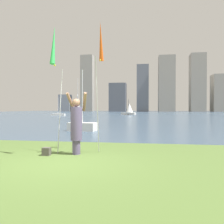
# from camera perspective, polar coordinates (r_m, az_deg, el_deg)

# --- Properties ---
(ground) EXTENTS (120.00, 138.00, 0.12)m
(ground) POSITION_cam_1_polar(r_m,az_deg,el_deg) (57.10, 6.44, -0.62)
(ground) COLOR #4C662D
(person) EXTENTS (0.74, 0.55, 2.02)m
(person) POSITION_cam_1_polar(r_m,az_deg,el_deg) (7.67, -8.72, -2.88)
(person) COLOR #594C72
(person) RESTS_ON ground
(kite_flag_left) EXTENTS (0.16, 0.95, 4.10)m
(kite_flag_left) POSITION_cam_1_polar(r_m,az_deg,el_deg) (7.84, -14.06, 14.82)
(kite_flag_left) COLOR #B2B2B7
(kite_flag_left) RESTS_ON ground
(kite_flag_right) EXTENTS (0.16, 1.04, 4.54)m
(kite_flag_right) POSITION_cam_1_polar(r_m,az_deg,el_deg) (8.57, -2.79, 16.16)
(kite_flag_right) COLOR #B2B2B7
(kite_flag_right) RESTS_ON ground
(bag) EXTENTS (0.24, 0.20, 0.25)m
(bag) POSITION_cam_1_polar(r_m,az_deg,el_deg) (7.78, -15.75, -9.28)
(bag) COLOR #4C4742
(bag) RESTS_ON ground
(sailboat_1) EXTENTS (1.89, 1.12, 4.02)m
(sailboat_1) POSITION_cam_1_polar(r_m,az_deg,el_deg) (15.49, -7.27, -3.50)
(sailboat_1) COLOR silver
(sailboat_1) RESTS_ON ground
(sailboat_4) EXTENTS (3.24, 1.88, 3.46)m
(sailboat_4) POSITION_cam_1_polar(r_m,az_deg,el_deg) (51.62, 4.21, 0.67)
(sailboat_4) COLOR silver
(sailboat_4) RESTS_ON ground
(sailboat_7) EXTENTS (2.82, 0.70, 3.57)m
(sailboat_7) POSITION_cam_1_polar(r_m,az_deg,el_deg) (47.16, -13.07, -0.58)
(sailboat_7) COLOR white
(sailboat_7) RESTS_ON ground
(sailboat_8) EXTENTS (1.75, 1.81, 5.94)m
(sailboat_8) POSITION_cam_1_polar(r_m,az_deg,el_deg) (35.02, -8.44, 1.42)
(sailboat_8) COLOR brown
(sailboat_8) RESTS_ON ground
(skyline_tower_0) EXTENTS (5.33, 3.97, 7.72)m
(skyline_tower_0) POSITION_cam_1_polar(r_m,az_deg,el_deg) (109.99, -11.40, 2.17)
(skyline_tower_0) COLOR gray
(skyline_tower_0) RESTS_ON ground
(skyline_tower_1) EXTENTS (5.59, 3.79, 25.37)m
(skyline_tower_1) POSITION_cam_1_polar(r_m,az_deg,el_deg) (107.03, -6.09, 6.95)
(skyline_tower_1) COLOR gray
(skyline_tower_1) RESTS_ON ground
(skyline_tower_2) EXTENTS (7.33, 5.07, 12.42)m
(skyline_tower_2) POSITION_cam_1_polar(r_m,az_deg,el_deg) (102.54, 1.42, 3.59)
(skyline_tower_2) COLOR #565B66
(skyline_tower_2) RESTS_ON ground
(skyline_tower_3) EXTENTS (5.20, 4.83, 20.66)m
(skyline_tower_3) POSITION_cam_1_polar(r_m,az_deg,el_deg) (104.65, 7.55, 5.79)
(skyline_tower_3) COLOR slate
(skyline_tower_3) RESTS_ON ground
(skyline_tower_4) EXTENTS (6.96, 6.45, 23.92)m
(skyline_tower_4) POSITION_cam_1_polar(r_m,az_deg,el_deg) (104.01, 13.20, 6.70)
(skyline_tower_4) COLOR gray
(skyline_tower_4) RESTS_ON ground
(skyline_tower_5) EXTENTS (6.09, 6.46, 24.45)m
(skyline_tower_5) POSITION_cam_1_polar(r_m,az_deg,el_deg) (106.19, 20.18, 6.69)
(skyline_tower_5) COLOR gray
(skyline_tower_5) RESTS_ON ground
(skyline_tower_6) EXTENTS (7.99, 6.93, 15.70)m
(skyline_tower_6) POSITION_cam_1_polar(r_m,az_deg,el_deg) (109.40, 25.30, 4.19)
(skyline_tower_6) COLOR gray
(skyline_tower_6) RESTS_ON ground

